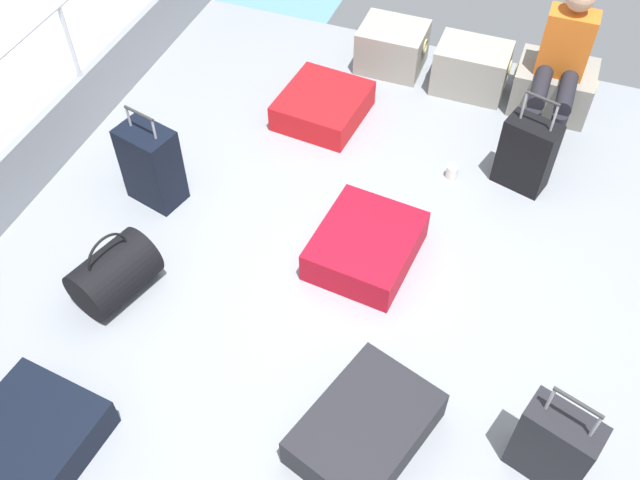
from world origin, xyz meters
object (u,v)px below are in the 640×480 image
Objects in this scene: suitcase_3 at (554,445)px; duffel_bag at (114,273)px; suitcase_1 at (526,154)px; paper_cup at (452,172)px; cargo_crate_2 at (553,87)px; passenger_seated at (562,59)px; suitcase_0 at (33,437)px; suitcase_4 at (366,246)px; cargo_crate_1 at (471,68)px; suitcase_5 at (152,165)px; cargo_crate_0 at (392,47)px; suitcase_2 at (323,106)px; suitcase_6 at (365,429)px.

duffel_bag is at bearing 175.07° from suitcase_3.
suitcase_1 reaches higher than paper_cup.
cargo_crate_2 is 0.58× the size of passenger_seated.
duffel_bag reaches higher than suitcase_0.
suitcase_4 is at bearing 56.41° from suitcase_0.
passenger_seated is at bearing 85.23° from suitcase_1.
cargo_crate_1 is at bearing 96.44° from paper_cup.
suitcase_3 is at bearing -76.76° from suitcase_1.
suitcase_1 is at bearing 23.61° from suitcase_5.
paper_cup is (0.78, -1.11, -0.13)m from cargo_crate_0.
suitcase_0 is 0.92× the size of suitcase_5.
paper_cup is (1.07, -0.30, -0.05)m from suitcase_2.
passenger_seated is 1.43× the size of suitcase_4.
suitcase_0 is 3.04m from suitcase_2.
paper_cup is at bearing -83.56° from cargo_crate_1.
paper_cup is (-0.93, 1.91, -0.21)m from suitcase_3.
passenger_seated is 1.22× the size of suitcase_6.
suitcase_2 reaches higher than suitcase_0.
cargo_crate_2 reaches higher than suitcase_6.
suitcase_2 is 0.94× the size of suitcase_4.
cargo_crate_1 is 2.58m from suitcase_5.
cargo_crate_0 reaches higher than cargo_crate_2.
passenger_seated is 10.54× the size of paper_cup.
suitcase_0 is (-0.75, -3.81, -0.08)m from cargo_crate_0.
cargo_crate_0 is at bearing 141.03° from suitcase_1.
cargo_crate_2 is 0.83× the size of suitcase_5.
duffel_bag is (-2.58, 0.22, -0.09)m from suitcase_3.
cargo_crate_2 is at bearing 39.33° from suitcase_5.
cargo_crate_1 is 0.88× the size of suitcase_0.
paper_cup is at bearing 91.05° from suitcase_6.
cargo_crate_2 reaches higher than suitcase_4.
suitcase_5 is at bearing -143.36° from passenger_seated.
suitcase_6 is (-0.48, -3.11, -0.07)m from cargo_crate_2.
suitcase_5 reaches higher than cargo_crate_1.
suitcase_1 is 1.00× the size of suitcase_4.
paper_cup is at bearing -120.91° from passenger_seated.
suitcase_2 is 0.81× the size of suitcase_6.
suitcase_5 is at bearing 147.64° from suitcase_6.
cargo_crate_0 is 0.75× the size of suitcase_1.
suitcase_1 is at bearing -7.15° from suitcase_2.
suitcase_6 is (0.38, -1.16, -0.00)m from suitcase_4.
suitcase_3 reaches higher than suitcase_6.
suitcase_0 is at bearing -119.87° from passenger_seated.
cargo_crate_0 reaches higher than paper_cup.
suitcase_0 is at bearing -101.18° from cargo_crate_0.
suitcase_3 reaches higher than duffel_bag.
cargo_crate_2 is 0.82× the size of suitcase_1.
suitcase_2 is at bearing 172.85° from suitcase_1.
cargo_crate_0 is at bearing 119.50° from suitcase_3.
passenger_seated is (1.29, -0.25, 0.36)m from cargo_crate_0.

